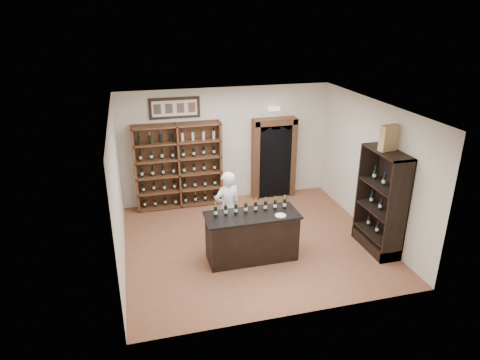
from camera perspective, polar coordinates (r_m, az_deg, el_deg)
The scene contains 22 objects.
floor at distance 9.57m, azimuth 1.71°, elevation -8.27°, with size 5.50×5.50×0.00m, color #944F3B.
ceiling at distance 8.47m, azimuth 1.94°, elevation 9.56°, with size 5.50×5.50×0.00m, color white.
wall_back at distance 11.19m, azimuth -1.80°, elevation 4.71°, with size 5.50×0.04×3.00m, color silver.
wall_left at distance 8.60m, azimuth -16.06°, elevation -1.63°, with size 0.04×5.00×3.00m, color silver.
wall_right at distance 10.00m, azimuth 17.12°, elevation 1.57°, with size 0.04×5.00×3.00m, color silver.
wine_shelf at distance 10.96m, azimuth -8.22°, elevation 1.90°, with size 2.20×0.38×2.20m.
framed_picture at distance 10.69m, azimuth -8.73°, elevation 9.47°, with size 1.25×0.04×0.52m, color black.
arched_doorway at distance 11.48m, azimuth 4.52°, elevation 3.19°, with size 1.17×0.35×2.17m.
emergency_light at distance 11.22m, azimuth 4.56°, elevation 9.45°, with size 0.30×0.10×0.10m, color white.
tasting_counter at distance 8.78m, azimuth 1.58°, elevation -7.56°, with size 1.88×0.78×1.00m.
counter_bottle_0 at distance 8.42m, azimuth -3.28°, elevation -4.21°, with size 0.07×0.07×0.30m.
counter_bottle_1 at distance 8.46m, azimuth -1.91°, elevation -4.06°, with size 0.07×0.07×0.30m.
counter_bottle_2 at distance 8.50m, azimuth -0.56°, elevation -3.91°, with size 0.07×0.07×0.30m.
counter_bottle_3 at distance 8.55m, azimuth 0.78°, elevation -3.75°, with size 0.07×0.07×0.30m.
counter_bottle_4 at distance 8.60m, azimuth 2.11°, elevation -3.60°, with size 0.07×0.07×0.30m.
counter_bottle_5 at distance 8.66m, azimuth 3.41°, elevation -3.45°, with size 0.07×0.07×0.30m.
counter_bottle_6 at distance 8.72m, azimuth 4.70°, elevation -3.30°, with size 0.07×0.07×0.30m.
counter_bottle_7 at distance 8.78m, azimuth 5.97°, elevation -3.15°, with size 0.07×0.07×0.30m.
side_cabinet at distance 9.47m, azimuth 18.22°, elevation -4.62°, with size 0.48×1.20×2.20m.
shopkeeper at distance 9.24m, azimuth -1.70°, elevation -3.68°, with size 0.60×0.39×1.64m, color white.
plate at distance 8.51m, azimuth 5.42°, elevation -4.74°, with size 0.22×0.22×0.02m, color silver.
wine_crate at distance 8.88m, azimuth 19.21°, elevation 5.32°, with size 0.37×0.15×0.52m, color tan.
Camera 1 is at (-2.36, -7.93, 4.81)m, focal length 32.00 mm.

